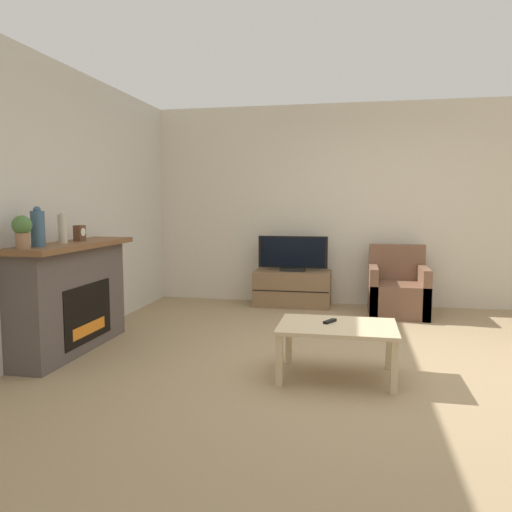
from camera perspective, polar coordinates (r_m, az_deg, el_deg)
ground_plane at (r=4.47m, az=12.66°, el=-12.06°), size 24.00×24.00×0.00m
wall_back at (r=6.89m, az=12.39°, el=5.69°), size 12.00×0.06×2.70m
wall_left at (r=5.08m, az=-22.08°, el=5.30°), size 0.06×12.00×2.70m
fireplace at (r=4.95m, az=-20.38°, el=-4.31°), size 0.46×1.58×1.02m
mantel_vase_left at (r=4.48m, az=-23.67°, el=2.97°), size 0.11×0.11×0.33m
mantel_vase_centre_left at (r=4.77m, az=-21.23°, el=2.97°), size 0.08×0.08×0.28m
mantel_clock at (r=5.01m, az=-19.51°, el=2.48°), size 0.08×0.11×0.15m
potted_plant at (r=4.32m, az=-25.16°, el=2.72°), size 0.15×0.15×0.26m
tv_stand at (r=6.73m, az=4.19°, el=-3.71°), size 1.01×0.47×0.47m
tv at (r=6.67m, az=4.22°, el=0.12°), size 0.93×0.18×0.47m
armchair at (r=6.46m, az=15.86°, el=-3.95°), size 0.70×0.76×0.85m
coffee_table at (r=4.03m, az=9.27°, el=-8.50°), size 0.92×0.64×0.42m
remote at (r=4.08m, az=8.44°, el=-7.39°), size 0.11×0.15×0.02m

